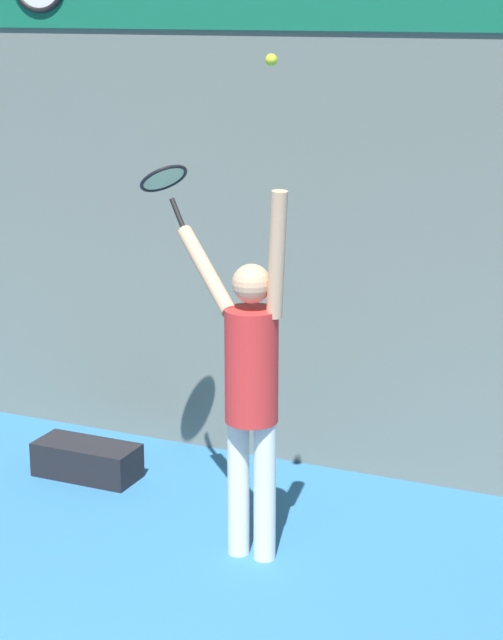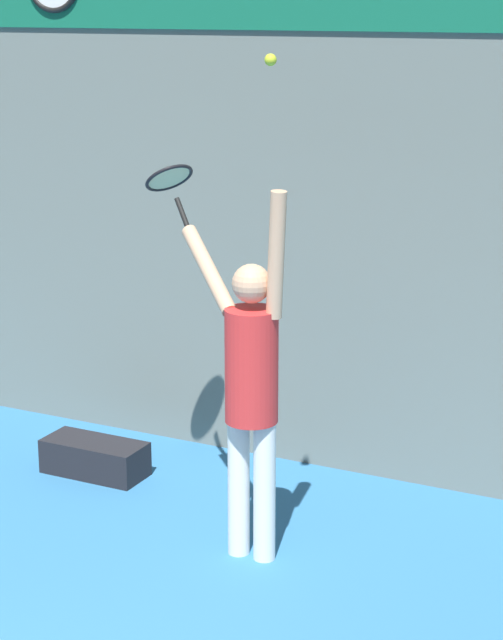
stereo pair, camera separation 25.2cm
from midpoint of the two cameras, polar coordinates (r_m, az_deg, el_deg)
The scene contains 5 objects.
back_wall at distance 7.75m, azimuth 2.40°, elevation 10.35°, with size 18.00×0.10×5.00m.
tennis_player at distance 6.62m, azimuth -1.15°, elevation -2.96°, with size 0.91×0.60×2.21m.
tennis_racket at distance 7.15m, azimuth -5.30°, elevation 6.79°, with size 0.40×0.40×0.40m.
tennis_ball at distance 6.18m, azimuth -0.22°, elevation 12.69°, with size 0.06×0.06×0.06m.
equipment_bag at distance 8.16m, azimuth -8.98°, elevation -6.83°, with size 0.72×0.32×0.24m.
Camera 1 is at (2.74, -2.66, 3.18)m, focal length 65.00 mm.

